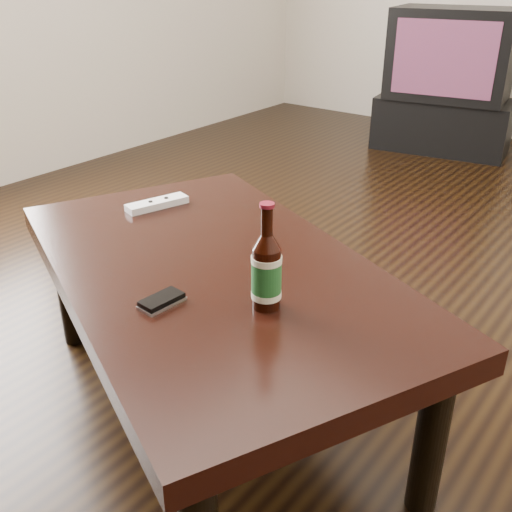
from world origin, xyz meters
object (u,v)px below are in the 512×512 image
Objects in this scene: tv_stand at (442,124)px; phone at (162,301)px; remote at (157,204)px; tv at (452,54)px; beer_bottle at (266,272)px; coffee_table at (213,285)px.

phone is at bearing -89.49° from tv_stand.
phone is 0.53× the size of remote.
beer_bottle is (0.79, -3.14, -0.07)m from tv.
tv is 7.52× the size of phone.
coffee_table is at bearing 160.19° from beer_bottle.
beer_bottle reaches higher than tv_stand.
beer_bottle is at bearing -19.81° from coffee_table.
coffee_table reaches higher than tv_stand.
tv is 3.11m from coffee_table.
remote is at bearing 154.42° from coffee_table.
phone is at bearing -26.44° from remote.
coffee_table is 0.30m from beer_bottle.
beer_bottle reaches higher than phone.
coffee_table is (0.55, -3.06, 0.24)m from tv_stand.
coffee_table is at bearing -8.88° from remote.
tv_stand is 3.27m from beer_bottle.
tv_stand is 0.47m from tv.
coffee_table is 7.00× the size of remote.
phone is at bearing -79.03° from coffee_table.
phone is 0.63m from remote.
tv_stand is 3.11m from coffee_table.
phone is (-0.20, -0.14, -0.08)m from beer_bottle.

